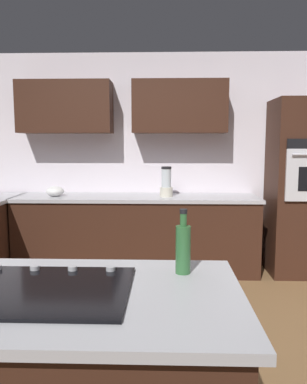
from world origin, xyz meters
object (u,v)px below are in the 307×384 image
object	(u,v)px
wall_oven	(306,188)
blender	(166,184)
cooktop	(38,289)
second_bottle	(183,247)
mixing_bowl	(55,191)

from	to	relation	value
wall_oven	blender	bearing A→B (deg)	0.57
cooktop	second_bottle	bearing A→B (deg)	-158.33
blender	mixing_bowl	world-z (taller)	blender
mixing_bowl	cooktop	bearing A→B (deg)	104.84
mixing_bowl	second_bottle	distance (m)	2.99
blender	mixing_bowl	size ratio (longest dim) A/B	1.68
wall_oven	cooktop	distance (m)	3.61
cooktop	second_bottle	size ratio (longest dim) A/B	2.49
second_bottle	blender	bearing A→B (deg)	-88.38
cooktop	mixing_bowl	size ratio (longest dim) A/B	3.67
cooktop	mixing_bowl	bearing A→B (deg)	-75.16
wall_oven	mixing_bowl	distance (m)	2.90
blender	mixing_bowl	distance (m)	1.30
blender	mixing_bowl	bearing A→B (deg)	0.00
wall_oven	second_bottle	world-z (taller)	wall_oven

